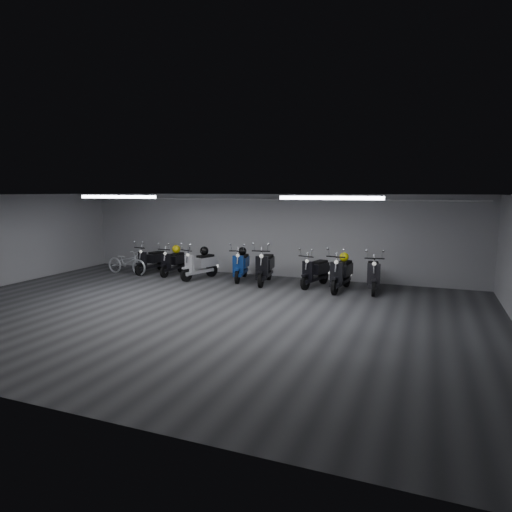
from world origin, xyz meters
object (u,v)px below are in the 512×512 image
at_px(scooter_4, 241,261).
at_px(scooter_5, 265,262).
at_px(scooter_1, 173,258).
at_px(helmet_2, 344,257).
at_px(scooter_0, 151,257).
at_px(bicycle, 127,259).
at_px(helmet_1, 204,251).
at_px(scooter_2, 199,260).
at_px(scooter_9, 373,269).
at_px(helmet_0, 176,249).
at_px(scooter_8, 341,268).
at_px(helmet_3, 242,251).
at_px(scooter_7, 315,267).

xyz_separation_m(scooter_4, scooter_5, (0.92, -0.22, 0.05)).
distance_m(scooter_1, helmet_2, 5.95).
relative_size(scooter_0, bicycle, 0.98).
height_order(scooter_5, helmet_1, scooter_5).
distance_m(scooter_2, helmet_1, 0.38).
height_order(scooter_9, helmet_0, scooter_9).
height_order(scooter_2, bicycle, scooter_2).
xyz_separation_m(scooter_0, scooter_1, (0.90, -0.00, -0.01)).
relative_size(scooter_2, scooter_8, 0.94).
xyz_separation_m(scooter_4, helmet_2, (3.37, -0.11, 0.32)).
relative_size(scooter_0, helmet_3, 6.00).
height_order(scooter_5, scooter_7, scooter_5).
height_order(scooter_0, scooter_7, scooter_7).
bearing_deg(scooter_9, scooter_8, -175.38).
xyz_separation_m(scooter_0, scooter_4, (3.46, 0.03, 0.04)).
xyz_separation_m(scooter_9, helmet_1, (-5.52, 0.04, 0.27)).
bearing_deg(helmet_1, scooter_7, 0.15).
xyz_separation_m(scooter_4, scooter_8, (3.35, -0.36, 0.03)).
height_order(scooter_8, bicycle, scooter_8).
distance_m(scooter_1, scooter_8, 5.92).
distance_m(scooter_2, scooter_5, 2.28).
xyz_separation_m(scooter_1, scooter_9, (6.80, -0.13, 0.06)).
distance_m(scooter_0, scooter_9, 7.70).
bearing_deg(helmet_0, helmet_1, -13.72).
distance_m(scooter_1, scooter_5, 3.48).
bearing_deg(helmet_0, scooter_8, -5.33).
relative_size(helmet_2, helmet_3, 1.02).
bearing_deg(helmet_2, scooter_9, -3.53).
bearing_deg(scooter_0, scooter_7, 10.53).
height_order(scooter_7, helmet_3, scooter_7).
relative_size(scooter_1, helmet_0, 5.50).
bearing_deg(scooter_1, helmet_3, 7.60).
bearing_deg(scooter_1, scooter_0, -178.66).
distance_m(scooter_1, helmet_0, 0.36).
bearing_deg(scooter_2, scooter_5, 22.23).
distance_m(scooter_0, scooter_8, 6.82).
xyz_separation_m(scooter_7, helmet_3, (-2.55, 0.35, 0.31)).
bearing_deg(helmet_2, helmet_0, 177.09).
distance_m(scooter_4, scooter_9, 4.24).
relative_size(scooter_1, scooter_9, 0.90).
bearing_deg(helmet_2, scooter_1, 179.24).
bearing_deg(helmet_1, bicycle, -172.67).
bearing_deg(scooter_2, helmet_1, 90.00).
bearing_deg(scooter_9, scooter_0, 171.20).
bearing_deg(scooter_5, scooter_2, 174.97).
bearing_deg(helmet_2, bicycle, -177.10).
xyz_separation_m(scooter_2, bicycle, (-2.80, -0.15, -0.10)).
xyz_separation_m(scooter_9, helmet_2, (-0.86, 0.05, 0.31)).
bearing_deg(scooter_9, scooter_7, 170.45).
bearing_deg(helmet_3, helmet_0, -178.87).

